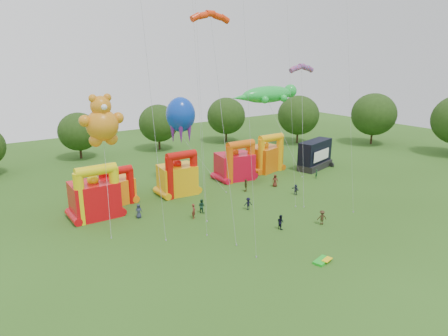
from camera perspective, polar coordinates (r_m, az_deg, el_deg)
ground at (r=40.93m, az=16.13°, el=-13.48°), size 160.00×160.00×0.00m
tree_ring at (r=37.81m, az=15.03°, el=-5.42°), size 121.55×123.64×12.07m
bouncy_castle_0 at (r=52.16m, az=-17.94°, el=-3.92°), size 5.60×4.53×7.00m
bouncy_castle_1 at (r=56.26m, az=-15.32°, el=-2.89°), size 5.15×4.35×5.41m
bouncy_castle_2 at (r=58.15m, az=-6.58°, el=-1.33°), size 5.51×4.63×6.62m
bouncy_castle_3 at (r=64.73m, az=1.66°, el=0.55°), size 6.30×5.44×6.62m
bouncy_castle_4 at (r=69.91m, az=5.97°, el=1.65°), size 6.30×5.52×6.67m
stage_trailer at (r=72.85m, az=12.88°, el=1.85°), size 8.31×4.86×5.06m
teddy_bear_kite at (r=49.01m, az=-16.55°, el=0.27°), size 5.46×9.22×15.28m
gecko_kite at (r=69.91m, az=7.17°, el=8.11°), size 14.13×10.95×14.57m
octopus_kite at (r=61.30m, az=-4.38°, el=3.47°), size 4.77×11.14×13.52m
parafoil_kites at (r=46.38m, az=2.70°, el=6.09°), size 26.02×10.97×30.95m
diamond_kites at (r=47.34m, az=4.77°, el=12.00°), size 21.83×16.98×39.98m
folded_kite_bundle at (r=41.41m, az=13.90°, el=-12.72°), size 2.18×1.45×0.31m
spectator_0 at (r=50.97m, az=-12.10°, el=-6.05°), size 0.91×0.62×1.80m
spectator_1 at (r=49.87m, az=-4.34°, el=-6.16°), size 0.80×0.82×1.91m
spectator_2 at (r=51.52m, az=-3.23°, el=-5.44°), size 1.04×1.11×1.83m
spectator_3 at (r=52.54m, az=3.47°, el=-5.10°), size 1.23×0.96×1.67m
spectator_4 at (r=59.36m, az=3.13°, el=-2.48°), size 0.94×1.19×1.89m
spectator_5 at (r=58.92m, az=10.19°, el=-3.04°), size 0.47×1.43×1.53m
spectator_6 at (r=61.88m, az=7.31°, el=-1.79°), size 1.12×1.02×1.93m
spectator_7 at (r=67.24m, az=13.07°, el=-0.82°), size 0.66×0.62×1.52m
spectator_8 at (r=47.31m, az=8.07°, el=-7.64°), size 0.67×0.85×1.75m
spectator_9 at (r=49.43m, az=13.81°, el=-6.87°), size 1.34×1.10×1.80m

